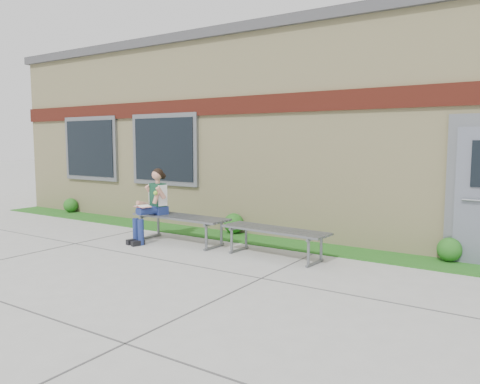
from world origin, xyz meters
The scene contains 9 objects.
ground centered at (0.00, 0.00, 0.00)m, with size 80.00×80.00×0.00m, color #9E9E99.
grass_strip centered at (0.00, 2.60, 0.01)m, with size 16.00×0.80×0.02m, color #214D14.
school_building centered at (0.00, 5.99, 2.10)m, with size 16.20×6.22×4.20m.
bench_left centered at (-1.42, 1.63, 0.39)m, with size 1.98×0.59×0.51m.
bench_right centered at (0.58, 1.63, 0.37)m, with size 1.86×0.64×0.48m.
girl centered at (-1.93, 1.43, 0.74)m, with size 0.48×0.82×1.38m.
shrub_west centered at (-6.25, 2.85, 0.20)m, with size 0.37×0.37×0.37m, color #214D14.
shrub_mid centered at (-1.05, 2.85, 0.22)m, with size 0.41×0.41×0.41m, color #214D14.
shrub_east centered at (3.01, 2.85, 0.21)m, with size 0.37×0.37×0.37m, color #214D14.
Camera 1 is at (4.20, -4.91, 1.89)m, focal length 35.00 mm.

